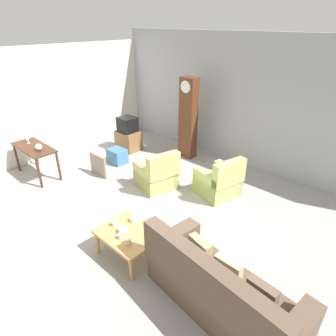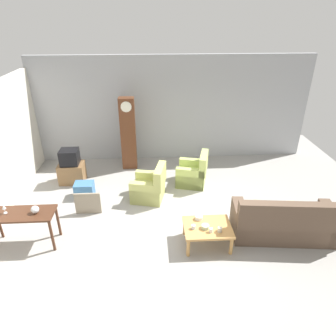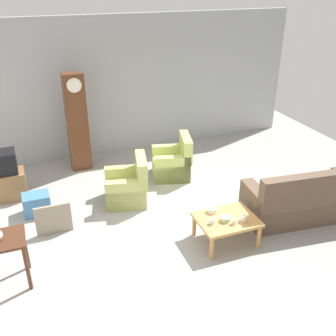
% 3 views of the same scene
% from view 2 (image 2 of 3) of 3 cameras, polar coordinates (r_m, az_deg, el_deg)
% --- Properties ---
extents(ground_plane, '(10.40, 10.40, 0.00)m').
position_cam_2_polar(ground_plane, '(7.01, 3.00, -10.28)').
color(ground_plane, '#999691').
extents(garage_door_wall, '(8.40, 0.16, 3.20)m').
position_cam_2_polar(garage_door_wall, '(9.52, 0.88, 11.04)').
color(garage_door_wall, '#9EA0A5').
rests_on(garage_door_wall, ground_plane).
extents(couch_floral, '(2.18, 1.10, 1.04)m').
position_cam_2_polar(couch_floral, '(6.86, 21.03, -9.67)').
color(couch_floral, brown).
rests_on(couch_floral, ground_plane).
extents(armchair_olive_near, '(0.94, 0.92, 0.92)m').
position_cam_2_polar(armchair_olive_near, '(7.70, -3.45, -3.74)').
color(armchair_olive_near, '#B7BC66').
rests_on(armchair_olive_near, ground_plane).
extents(armchair_olive_far, '(0.96, 0.94, 0.92)m').
position_cam_2_polar(armchair_olive_far, '(8.36, 4.75, -1.08)').
color(armchair_olive_far, '#BACC6A').
rests_on(armchair_olive_far, ground_plane).
extents(coffee_table_wood, '(0.96, 0.76, 0.44)m').
position_cam_2_polar(coffee_table_wood, '(6.28, 7.44, -11.29)').
color(coffee_table_wood, tan).
rests_on(coffee_table_wood, ground_plane).
extents(console_table_dark, '(1.30, 0.56, 0.76)m').
position_cam_2_polar(console_table_dark, '(6.73, -25.84, -8.41)').
color(console_table_dark, '#472819').
rests_on(console_table_dark, ground_plane).
extents(grandfather_clock, '(0.44, 0.30, 2.16)m').
position_cam_2_polar(grandfather_clock, '(9.00, -7.49, 6.37)').
color(grandfather_clock, '#562D19').
rests_on(grandfather_clock, ground_plane).
extents(tv_stand_cabinet, '(0.68, 0.52, 0.55)m').
position_cam_2_polar(tv_stand_cabinet, '(8.86, -17.60, -0.86)').
color(tv_stand_cabinet, brown).
rests_on(tv_stand_cabinet, ground_plane).
extents(tv_crt, '(0.48, 0.44, 0.42)m').
position_cam_2_polar(tv_crt, '(8.65, -18.05, 1.98)').
color(tv_crt, black).
rests_on(tv_crt, tv_stand_cabinet).
extents(framed_picture_leaning, '(0.60, 0.05, 0.54)m').
position_cam_2_polar(framed_picture_leaning, '(7.40, -14.84, -6.45)').
color(framed_picture_leaning, gray).
rests_on(framed_picture_leaning, ground_plane).
extents(storage_box_blue, '(0.48, 0.37, 0.39)m').
position_cam_2_polar(storage_box_blue, '(8.11, -15.44, -3.96)').
color(storage_box_blue, teal).
rests_on(storage_box_blue, ground_plane).
extents(glass_dome_cloche, '(0.15, 0.15, 0.15)m').
position_cam_2_polar(glass_dome_cloche, '(6.51, -23.74, -7.17)').
color(glass_dome_cloche, silver).
rests_on(glass_dome_cloche, console_table_dark).
extents(cup_white_porcelain, '(0.07, 0.07, 0.09)m').
position_cam_2_polar(cup_white_porcelain, '(6.08, 8.07, -11.50)').
color(cup_white_porcelain, white).
rests_on(cup_white_porcelain, coffee_table_wood).
extents(cup_blue_rimmed, '(0.08, 0.08, 0.08)m').
position_cam_2_polar(cup_blue_rimmed, '(6.13, 4.82, -10.98)').
color(cup_blue_rimmed, silver).
rests_on(cup_blue_rimmed, coffee_table_wood).
extents(cup_cream_tall, '(0.09, 0.09, 0.10)m').
position_cam_2_polar(cup_cream_tall, '(6.12, 9.72, -11.34)').
color(cup_cream_tall, beige).
rests_on(cup_cream_tall, coffee_table_wood).
extents(bowl_white_stacked, '(0.16, 0.16, 0.08)m').
position_cam_2_polar(bowl_white_stacked, '(6.39, 5.85, -9.25)').
color(bowl_white_stacked, white).
rests_on(bowl_white_stacked, coffee_table_wood).
extents(bowl_shallow_green, '(0.16, 0.16, 0.08)m').
position_cam_2_polar(bowl_shallow_green, '(6.17, 7.04, -10.90)').
color(bowl_shallow_green, '#B2C69E').
rests_on(bowl_shallow_green, coffee_table_wood).
extents(wine_glass_mid, '(0.07, 0.07, 0.20)m').
position_cam_2_polar(wine_glass_mid, '(6.73, -28.48, -6.61)').
color(wine_glass_mid, silver).
rests_on(wine_glass_mid, console_table_dark).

